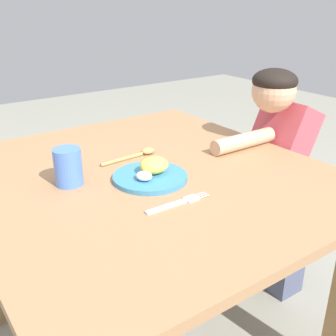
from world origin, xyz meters
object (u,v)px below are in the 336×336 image
at_px(plate, 151,173).
at_px(drinking_cup, 68,167).
at_px(fork, 178,203).
at_px(person, 277,183).
at_px(spoon, 139,154).

relative_size(plate, drinking_cup, 2.04).
distance_m(plate, drinking_cup, 0.23).
xyz_separation_m(fork, person, (-0.20, 0.63, -0.19)).
bearing_deg(spoon, drinking_cup, -169.20).
height_order(plate, spoon, plate).
relative_size(spoon, drinking_cup, 1.96).
xyz_separation_m(plate, drinking_cup, (-0.10, -0.20, 0.03)).
distance_m(fork, drinking_cup, 0.32).
relative_size(plate, person, 0.22).
xyz_separation_m(spoon, drinking_cup, (0.07, -0.27, 0.04)).
distance_m(spoon, drinking_cup, 0.28).
distance_m(plate, fork, 0.17).
bearing_deg(plate, fork, -10.22).
xyz_separation_m(plate, fork, (0.17, -0.03, -0.01)).
bearing_deg(plate, person, 93.04).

